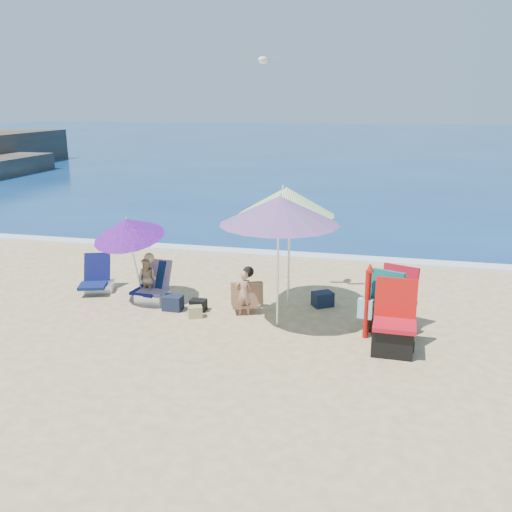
% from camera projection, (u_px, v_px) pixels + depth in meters
% --- Properties ---
extents(ground, '(120.00, 120.00, 0.00)m').
position_uv_depth(ground, '(260.00, 337.00, 9.29)').
color(ground, '#D8BC84').
rests_on(ground, ground).
extents(sea, '(120.00, 80.00, 0.12)m').
position_uv_depth(sea, '(369.00, 143.00, 51.47)').
color(sea, navy).
rests_on(sea, ground).
extents(foam, '(120.00, 0.50, 0.04)m').
position_uv_depth(foam, '(305.00, 255.00, 14.06)').
color(foam, white).
rests_on(foam, ground).
extents(umbrella_turquoise, '(2.08, 2.08, 2.31)m').
position_uv_depth(umbrella_turquoise, '(280.00, 210.00, 9.24)').
color(umbrella_turquoise, white).
rests_on(umbrella_turquoise, ground).
extents(umbrella_striped, '(2.22, 2.22, 2.34)m').
position_uv_depth(umbrella_striped, '(286.00, 201.00, 10.01)').
color(umbrella_striped, silver).
rests_on(umbrella_striped, ground).
extents(umbrella_blue, '(1.55, 1.60, 1.82)m').
position_uv_depth(umbrella_blue, '(127.00, 228.00, 10.39)').
color(umbrella_blue, white).
rests_on(umbrella_blue, ground).
extents(furled_umbrella, '(0.15, 0.15, 1.28)m').
position_uv_depth(furled_umbrella, '(368.00, 297.00, 9.08)').
color(furled_umbrella, '#A6110B').
rests_on(furled_umbrella, ground).
extents(chair_navy, '(0.72, 0.90, 0.75)m').
position_uv_depth(chair_navy, '(98.00, 282.00, 11.47)').
color(chair_navy, '#0D1A4B').
rests_on(chair_navy, ground).
extents(chair_rainbow, '(0.57, 0.70, 0.74)m').
position_uv_depth(chair_rainbow, '(154.00, 290.00, 10.96)').
color(chair_rainbow, '#D2744A').
rests_on(chair_rainbow, ground).
extents(camp_chair_left, '(0.66, 0.70, 1.13)m').
position_uv_depth(camp_chair_left, '(393.00, 331.00, 8.65)').
color(camp_chair_left, red).
rests_on(camp_chair_left, ground).
extents(camp_chair_right, '(0.98, 0.92, 1.14)m').
position_uv_depth(camp_chair_right, '(391.00, 308.00, 9.40)').
color(camp_chair_right, red).
rests_on(camp_chair_right, ground).
extents(person_center, '(0.66, 0.56, 0.85)m').
position_uv_depth(person_center, '(245.00, 292.00, 10.17)').
color(person_center, tan).
rests_on(person_center, ground).
extents(person_left, '(0.59, 0.72, 0.93)m').
position_uv_depth(person_left, '(148.00, 279.00, 10.93)').
color(person_left, tan).
rests_on(person_left, ground).
extents(bag_navy_a, '(0.36, 0.26, 0.28)m').
position_uv_depth(bag_navy_a, '(173.00, 303.00, 10.43)').
color(bag_navy_a, '#161E32').
rests_on(bag_navy_a, ground).
extents(bag_black_a, '(0.30, 0.22, 0.21)m').
position_uv_depth(bag_black_a, '(198.00, 305.00, 10.41)').
color(bag_black_a, black).
rests_on(bag_black_a, ground).
extents(bag_tan, '(0.30, 0.26, 0.21)m').
position_uv_depth(bag_tan, '(195.00, 312.00, 10.08)').
color(bag_tan, '#9D8E5A').
rests_on(bag_tan, ground).
extents(bag_navy_b, '(0.46, 0.43, 0.28)m').
position_uv_depth(bag_navy_b, '(323.00, 299.00, 10.63)').
color(bag_navy_b, '#161F31').
rests_on(bag_navy_b, ground).
extents(bag_black_b, '(0.28, 0.22, 0.19)m').
position_uv_depth(bag_black_b, '(405.00, 345.00, 8.74)').
color(bag_black_b, black).
rests_on(bag_black_b, ground).
extents(seagull, '(0.74, 0.43, 0.13)m').
position_uv_depth(seagull, '(263.00, 60.00, 9.76)').
color(seagull, white).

